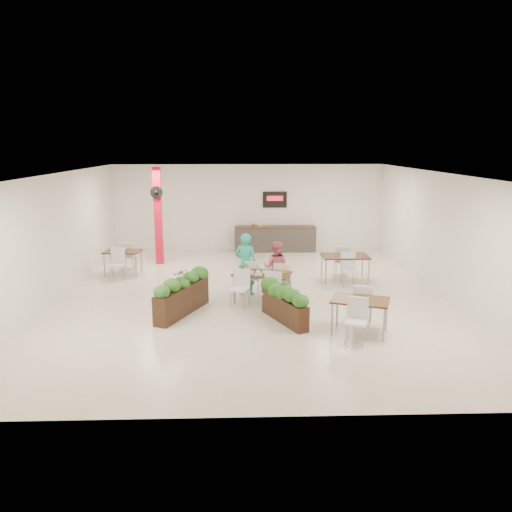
{
  "coord_description": "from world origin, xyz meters",
  "views": [
    {
      "loc": [
        -0.31,
        -12.62,
        3.92
      ],
      "look_at": [
        0.1,
        -0.08,
        1.1
      ],
      "focal_mm": 35.0,
      "sensor_mm": 36.0,
      "label": 1
    }
  ],
  "objects_px": {
    "service_counter": "(275,238)",
    "side_table_c": "(360,305)",
    "diner_woman": "(276,268)",
    "planter_left": "(182,292)",
    "side_table_b": "(345,259)",
    "main_table": "(262,277)",
    "side_table_a": "(123,255)",
    "planter_right": "(284,301)",
    "diner_man": "(246,264)",
    "red_column": "(158,215)"
  },
  "relations": [
    {
      "from": "side_table_b",
      "to": "planter_left",
      "type": "bearing_deg",
      "value": -146.79
    },
    {
      "from": "planter_right",
      "to": "side_table_a",
      "type": "distance_m",
      "value": 6.28
    },
    {
      "from": "diner_woman",
      "to": "main_table",
      "type": "bearing_deg",
      "value": 76.58
    },
    {
      "from": "main_table",
      "to": "side_table_a",
      "type": "xyz_separation_m",
      "value": [
        -4.13,
        2.82,
        -0.02
      ]
    },
    {
      "from": "red_column",
      "to": "main_table",
      "type": "height_order",
      "value": "red_column"
    },
    {
      "from": "side_table_c",
      "to": "planter_right",
      "type": "bearing_deg",
      "value": 173.78
    },
    {
      "from": "planter_right",
      "to": "side_table_c",
      "type": "distance_m",
      "value": 1.71
    },
    {
      "from": "diner_woman",
      "to": "planter_right",
      "type": "distance_m",
      "value": 2.15
    },
    {
      "from": "diner_man",
      "to": "service_counter",
      "type": "bearing_deg",
      "value": -83.12
    },
    {
      "from": "red_column",
      "to": "service_counter",
      "type": "relative_size",
      "value": 1.07
    },
    {
      "from": "side_table_b",
      "to": "side_table_c",
      "type": "relative_size",
      "value": 0.98
    },
    {
      "from": "service_counter",
      "to": "main_table",
      "type": "distance_m",
      "value": 6.18
    },
    {
      "from": "diner_man",
      "to": "red_column",
      "type": "bearing_deg",
      "value": -33.03
    },
    {
      "from": "side_table_a",
      "to": "side_table_b",
      "type": "xyz_separation_m",
      "value": [
        6.65,
        -0.86,
        0.02
      ]
    },
    {
      "from": "planter_left",
      "to": "planter_right",
      "type": "distance_m",
      "value": 2.43
    },
    {
      "from": "red_column",
      "to": "planter_right",
      "type": "relative_size",
      "value": 1.94
    },
    {
      "from": "diner_woman",
      "to": "planter_right",
      "type": "relative_size",
      "value": 0.87
    },
    {
      "from": "side_table_c",
      "to": "planter_left",
      "type": "bearing_deg",
      "value": -179.05
    },
    {
      "from": "service_counter",
      "to": "side_table_c",
      "type": "distance_m",
      "value": 8.47
    },
    {
      "from": "diner_man",
      "to": "side_table_a",
      "type": "xyz_separation_m",
      "value": [
        -3.74,
        2.17,
        -0.21
      ]
    },
    {
      "from": "red_column",
      "to": "diner_woman",
      "type": "bearing_deg",
      "value": -44.8
    },
    {
      "from": "main_table",
      "to": "diner_woman",
      "type": "bearing_deg",
      "value": 57.76
    },
    {
      "from": "side_table_a",
      "to": "side_table_c",
      "type": "bearing_deg",
      "value": -34.3
    },
    {
      "from": "service_counter",
      "to": "diner_man",
      "type": "height_order",
      "value": "service_counter"
    },
    {
      "from": "diner_man",
      "to": "diner_woman",
      "type": "distance_m",
      "value": 0.81
    },
    {
      "from": "red_column",
      "to": "planter_left",
      "type": "bearing_deg",
      "value": -75.6
    },
    {
      "from": "service_counter",
      "to": "side_table_a",
      "type": "bearing_deg",
      "value": -145.94
    },
    {
      "from": "side_table_b",
      "to": "main_table",
      "type": "bearing_deg",
      "value": -141.7
    },
    {
      "from": "planter_left",
      "to": "side_table_c",
      "type": "height_order",
      "value": "planter_left"
    },
    {
      "from": "service_counter",
      "to": "side_table_c",
      "type": "bearing_deg",
      "value": -81.84
    },
    {
      "from": "service_counter",
      "to": "side_table_a",
      "type": "height_order",
      "value": "service_counter"
    },
    {
      "from": "main_table",
      "to": "planter_left",
      "type": "xyz_separation_m",
      "value": [
        -1.91,
        -0.89,
        -0.1
      ]
    },
    {
      "from": "planter_left",
      "to": "side_table_b",
      "type": "distance_m",
      "value": 5.27
    },
    {
      "from": "main_table",
      "to": "side_table_c",
      "type": "distance_m",
      "value": 2.99
    },
    {
      "from": "diner_man",
      "to": "planter_right",
      "type": "distance_m",
      "value": 2.32
    },
    {
      "from": "service_counter",
      "to": "planter_left",
      "type": "relative_size",
      "value": 1.5
    },
    {
      "from": "diner_man",
      "to": "side_table_c",
      "type": "xyz_separation_m",
      "value": [
        2.36,
        -2.9,
        -0.21
      ]
    },
    {
      "from": "main_table",
      "to": "side_table_a",
      "type": "distance_m",
      "value": 5.0
    },
    {
      "from": "service_counter",
      "to": "side_table_b",
      "type": "relative_size",
      "value": 1.85
    },
    {
      "from": "diner_woman",
      "to": "planter_left",
      "type": "height_order",
      "value": "diner_woman"
    },
    {
      "from": "side_table_b",
      "to": "service_counter",
      "type": "bearing_deg",
      "value": 113.38
    },
    {
      "from": "planter_left",
      "to": "diner_woman",
      "type": "bearing_deg",
      "value": 33.58
    },
    {
      "from": "planter_right",
      "to": "side_table_c",
      "type": "height_order",
      "value": "side_table_c"
    },
    {
      "from": "service_counter",
      "to": "diner_man",
      "type": "xyz_separation_m",
      "value": [
        -1.16,
        -5.48,
        0.34
      ]
    },
    {
      "from": "red_column",
      "to": "planter_right",
      "type": "height_order",
      "value": "red_column"
    },
    {
      "from": "diner_woman",
      "to": "service_counter",
      "type": "bearing_deg",
      "value": -74.93
    },
    {
      "from": "diner_man",
      "to": "side_table_b",
      "type": "xyz_separation_m",
      "value": [
        2.92,
        1.31,
        -0.19
      ]
    },
    {
      "from": "planter_left",
      "to": "planter_right",
      "type": "bearing_deg",
      "value": -14.33
    },
    {
      "from": "diner_woman",
      "to": "planter_left",
      "type": "bearing_deg",
      "value": 52.39
    },
    {
      "from": "planter_left",
      "to": "side_table_b",
      "type": "bearing_deg",
      "value": 32.71
    }
  ]
}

